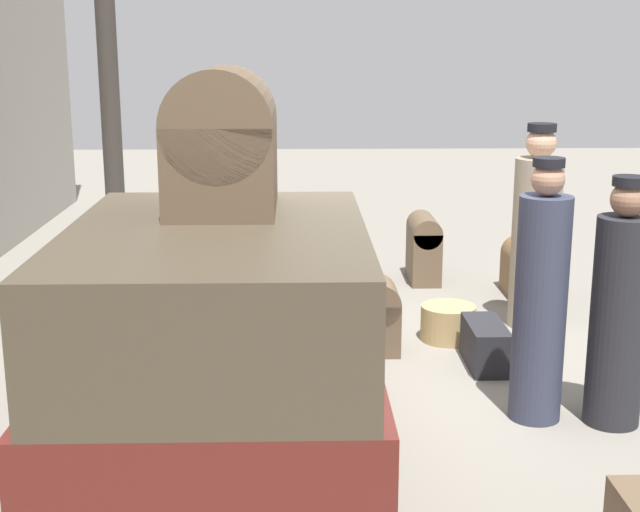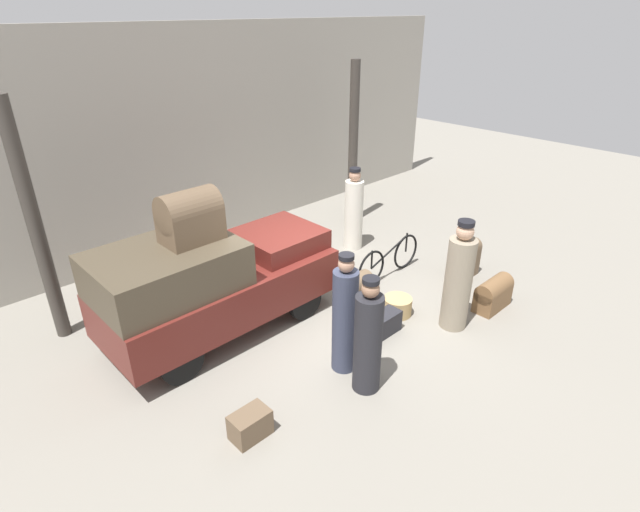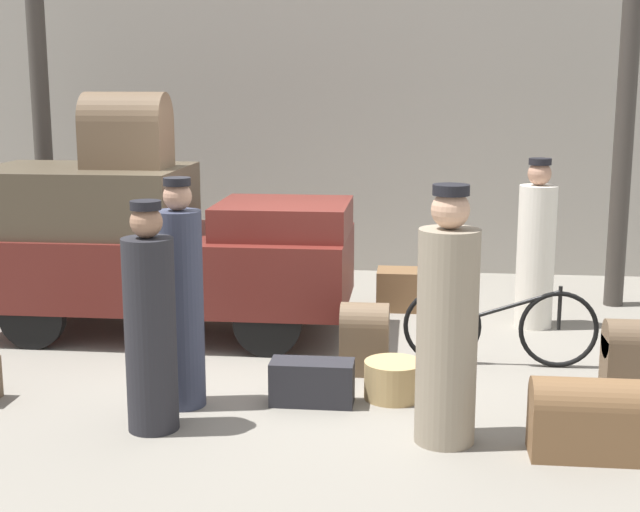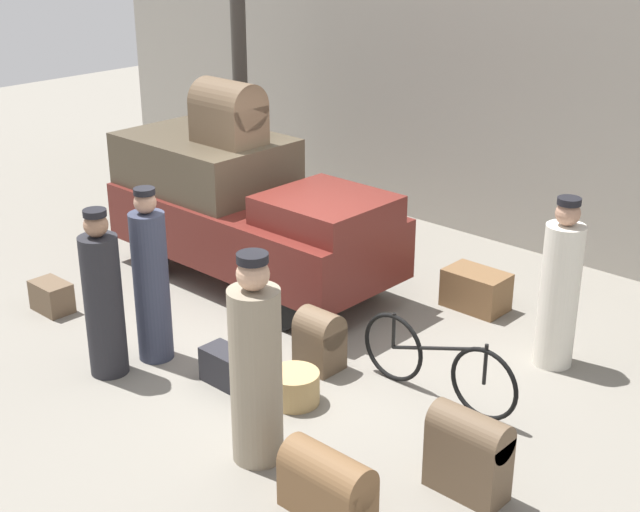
{
  "view_description": "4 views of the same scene",
  "coord_description": "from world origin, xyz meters",
  "px_view_note": "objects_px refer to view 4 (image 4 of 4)",
  "views": [
    {
      "loc": [
        -6.54,
        0.38,
        2.6
      ],
      "look_at": [
        0.2,
        0.2,
        0.95
      ],
      "focal_mm": 50.0,
      "sensor_mm": 36.0,
      "label": 1
    },
    {
      "loc": [
        -5.03,
        -5.24,
        4.74
      ],
      "look_at": [
        0.2,
        0.2,
        0.95
      ],
      "focal_mm": 28.0,
      "sensor_mm": 36.0,
      "label": 2
    },
    {
      "loc": [
        1.08,
        -7.94,
        2.58
      ],
      "look_at": [
        0.2,
        0.2,
        0.95
      ],
      "focal_mm": 50.0,
      "sensor_mm": 36.0,
      "label": 3
    },
    {
      "loc": [
        6.07,
        -6.17,
        4.45
      ],
      "look_at": [
        0.2,
        0.2,
        0.95
      ],
      "focal_mm": 50.0,
      "sensor_mm": 36.0,
      "label": 4
    }
  ],
  "objects_px": {
    "wicker_basket": "(294,387)",
    "trunk_wicker_pale": "(232,370)",
    "porter_standing_middle": "(151,282)",
    "suitcase_black_upright": "(476,290)",
    "porter_with_bicycle": "(103,300)",
    "porter_carrying_trunk": "(256,369)",
    "truck": "(244,208)",
    "bicycle": "(437,364)",
    "suitcase_tan_flat": "(327,483)",
    "suitcase_small_leather": "(52,297)",
    "conductor_in_dark_uniform": "(559,290)",
    "trunk_umber_medium": "(469,451)",
    "trunk_on_truck_roof": "(228,113)",
    "trunk_barrel_dark": "(320,339)"
  },
  "relations": [
    {
      "from": "porter_standing_middle",
      "to": "suitcase_black_upright",
      "type": "xyz_separation_m",
      "value": [
        1.77,
        3.26,
        -0.62
      ]
    },
    {
      "from": "conductor_in_dark_uniform",
      "to": "porter_standing_middle",
      "type": "distance_m",
      "value": 4.09
    },
    {
      "from": "bicycle",
      "to": "suitcase_tan_flat",
      "type": "bearing_deg",
      "value": -78.43
    },
    {
      "from": "trunk_umber_medium",
      "to": "suitcase_small_leather",
      "type": "bearing_deg",
      "value": -175.82
    },
    {
      "from": "porter_carrying_trunk",
      "to": "trunk_wicker_pale",
      "type": "xyz_separation_m",
      "value": [
        -1.04,
        0.65,
        -0.67
      ]
    },
    {
      "from": "trunk_on_truck_roof",
      "to": "truck",
      "type": "bearing_deg",
      "value": 0.0
    },
    {
      "from": "bicycle",
      "to": "trunk_on_truck_roof",
      "type": "bearing_deg",
      "value": 168.33
    },
    {
      "from": "trunk_barrel_dark",
      "to": "suitcase_small_leather",
      "type": "xyz_separation_m",
      "value": [
        -3.18,
        -1.11,
        -0.15
      ]
    },
    {
      "from": "porter_carrying_trunk",
      "to": "trunk_umber_medium",
      "type": "relative_size",
      "value": 2.54
    },
    {
      "from": "wicker_basket",
      "to": "trunk_wicker_pale",
      "type": "xyz_separation_m",
      "value": [
        -0.65,
        -0.2,
        0.02
      ]
    },
    {
      "from": "wicker_basket",
      "to": "conductor_in_dark_uniform",
      "type": "height_order",
      "value": "conductor_in_dark_uniform"
    },
    {
      "from": "porter_with_bicycle",
      "to": "porter_carrying_trunk",
      "type": "xyz_separation_m",
      "value": [
        2.16,
        -0.0,
        0.06
      ]
    },
    {
      "from": "porter_standing_middle",
      "to": "porter_carrying_trunk",
      "type": "relative_size",
      "value": 0.98
    },
    {
      "from": "suitcase_tan_flat",
      "to": "conductor_in_dark_uniform",
      "type": "bearing_deg",
      "value": 88.85
    },
    {
      "from": "conductor_in_dark_uniform",
      "to": "suitcase_tan_flat",
      "type": "distance_m",
      "value": 3.41
    },
    {
      "from": "porter_standing_middle",
      "to": "conductor_in_dark_uniform",
      "type": "bearing_deg",
      "value": 40.9
    },
    {
      "from": "conductor_in_dark_uniform",
      "to": "trunk_umber_medium",
      "type": "height_order",
      "value": "conductor_in_dark_uniform"
    },
    {
      "from": "truck",
      "to": "porter_with_bicycle",
      "type": "xyz_separation_m",
      "value": [
        0.74,
        -2.57,
        -0.13
      ]
    },
    {
      "from": "truck",
      "to": "trunk_umber_medium",
      "type": "xyz_separation_m",
      "value": [
        4.49,
        -1.78,
        -0.53
      ]
    },
    {
      "from": "truck",
      "to": "wicker_basket",
      "type": "height_order",
      "value": "truck"
    },
    {
      "from": "truck",
      "to": "porter_carrying_trunk",
      "type": "height_order",
      "value": "porter_carrying_trunk"
    },
    {
      "from": "bicycle",
      "to": "wicker_basket",
      "type": "xyz_separation_m",
      "value": [
        -0.94,
        -0.96,
        -0.21
      ]
    },
    {
      "from": "porter_with_bicycle",
      "to": "suitcase_tan_flat",
      "type": "xyz_separation_m",
      "value": [
        3.12,
        -0.18,
        -0.5
      ]
    },
    {
      "from": "trunk_wicker_pale",
      "to": "porter_with_bicycle",
      "type": "bearing_deg",
      "value": -149.97
    },
    {
      "from": "wicker_basket",
      "to": "trunk_wicker_pale",
      "type": "distance_m",
      "value": 0.68
    },
    {
      "from": "trunk_wicker_pale",
      "to": "trunk_on_truck_roof",
      "type": "relative_size",
      "value": 0.81
    },
    {
      "from": "truck",
      "to": "suitcase_black_upright",
      "type": "bearing_deg",
      "value": 24.75
    },
    {
      "from": "porter_with_bicycle",
      "to": "trunk_wicker_pale",
      "type": "height_order",
      "value": "porter_with_bicycle"
    },
    {
      "from": "conductor_in_dark_uniform",
      "to": "suitcase_black_upright",
      "type": "xyz_separation_m",
      "value": [
        -1.32,
        0.58,
        -0.59
      ]
    },
    {
      "from": "truck",
      "to": "suitcase_small_leather",
      "type": "distance_m",
      "value": 2.49
    },
    {
      "from": "porter_with_bicycle",
      "to": "suitcase_black_upright",
      "type": "height_order",
      "value": "porter_with_bicycle"
    },
    {
      "from": "porter_carrying_trunk",
      "to": "suitcase_small_leather",
      "type": "bearing_deg",
      "value": 174.21
    },
    {
      "from": "suitcase_small_leather",
      "to": "trunk_on_truck_roof",
      "type": "distance_m",
      "value": 2.97
    },
    {
      "from": "porter_standing_middle",
      "to": "porter_with_bicycle",
      "type": "height_order",
      "value": "porter_standing_middle"
    },
    {
      "from": "suitcase_black_upright",
      "to": "trunk_on_truck_roof",
      "type": "bearing_deg",
      "value": -157.02
    },
    {
      "from": "conductor_in_dark_uniform",
      "to": "suitcase_black_upright",
      "type": "relative_size",
      "value": 2.49
    },
    {
      "from": "porter_carrying_trunk",
      "to": "conductor_in_dark_uniform",
      "type": "bearing_deg",
      "value": 72.24
    },
    {
      "from": "porter_carrying_trunk",
      "to": "trunk_barrel_dark",
      "type": "height_order",
      "value": "porter_carrying_trunk"
    },
    {
      "from": "suitcase_tan_flat",
      "to": "suitcase_black_upright",
      "type": "distance_m",
      "value": 4.14
    },
    {
      "from": "suitcase_small_leather",
      "to": "porter_standing_middle",
      "type": "bearing_deg",
      "value": 3.94
    },
    {
      "from": "truck",
      "to": "trunk_barrel_dark",
      "type": "height_order",
      "value": "truck"
    },
    {
      "from": "wicker_basket",
      "to": "truck",
      "type": "bearing_deg",
      "value": 145.59
    },
    {
      "from": "conductor_in_dark_uniform",
      "to": "porter_carrying_trunk",
      "type": "relative_size",
      "value": 0.95
    },
    {
      "from": "trunk_on_truck_roof",
      "to": "porter_standing_middle",
      "type": "bearing_deg",
      "value": -62.59
    },
    {
      "from": "porter_carrying_trunk",
      "to": "trunk_barrel_dark",
      "type": "xyz_separation_m",
      "value": [
        -0.67,
        1.5,
        -0.53
      ]
    },
    {
      "from": "porter_standing_middle",
      "to": "trunk_umber_medium",
      "type": "relative_size",
      "value": 2.49
    },
    {
      "from": "trunk_wicker_pale",
      "to": "porter_carrying_trunk",
      "type": "bearing_deg",
      "value": -31.96
    },
    {
      "from": "truck",
      "to": "porter_carrying_trunk",
      "type": "relative_size",
      "value": 1.99
    },
    {
      "from": "wicker_basket",
      "to": "trunk_on_truck_roof",
      "type": "bearing_deg",
      "value": 147.86
    },
    {
      "from": "trunk_wicker_pale",
      "to": "suitcase_tan_flat",
      "type": "distance_m",
      "value": 2.16
    }
  ]
}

